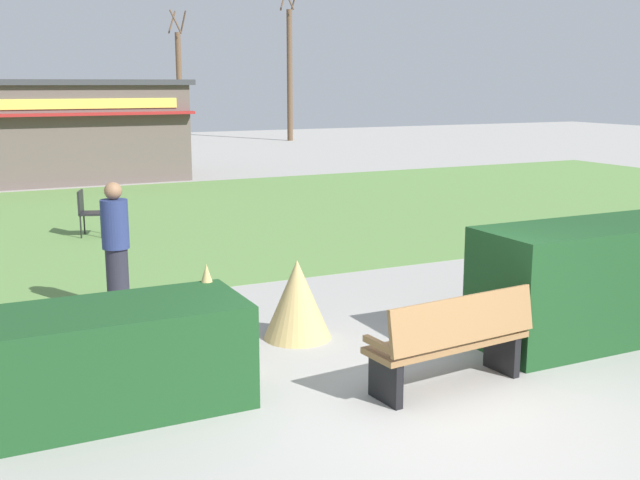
# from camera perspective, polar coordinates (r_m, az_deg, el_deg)

# --- Properties ---
(ground_plane) EXTENTS (80.00, 80.00, 0.00)m
(ground_plane) POSITION_cam_1_polar(r_m,az_deg,el_deg) (7.11, 8.78, -12.63)
(ground_plane) COLOR #999691
(lawn_patch) EXTENTS (36.00, 12.00, 0.01)m
(lawn_patch) POSITION_cam_1_polar(r_m,az_deg,el_deg) (16.95, -12.83, 1.41)
(lawn_patch) COLOR #5B8442
(lawn_patch) RESTS_ON ground_plane
(park_bench) EXTENTS (1.74, 0.68, 0.95)m
(park_bench) POSITION_cam_1_polar(r_m,az_deg,el_deg) (7.53, 9.74, -7.35)
(park_bench) COLOR olive
(park_bench) RESTS_ON ground_plane
(hedge_left) EXTENTS (2.30, 1.10, 0.96)m
(hedge_left) POSITION_cam_1_polar(r_m,az_deg,el_deg) (7.20, -14.77, -8.48)
(hedge_left) COLOR #19421E
(hedge_left) RESTS_ON ground_plane
(hedge_right) EXTENTS (2.73, 1.10, 1.34)m
(hedge_right) POSITION_cam_1_polar(r_m,az_deg,el_deg) (9.30, 19.37, -2.99)
(hedge_right) COLOR #19421E
(hedge_right) RESTS_ON ground_plane
(ornamental_grass_behind_left) EXTENTS (0.79, 0.79, 0.92)m
(ornamental_grass_behind_left) POSITION_cam_1_polar(r_m,az_deg,el_deg) (8.87, -1.69, -4.39)
(ornamental_grass_behind_left) COLOR tan
(ornamental_grass_behind_left) RESTS_ON ground_plane
(ornamental_grass_behind_right) EXTENTS (0.71, 0.71, 1.14)m
(ornamental_grass_behind_right) POSITION_cam_1_polar(r_m,az_deg,el_deg) (7.85, -8.28, -5.81)
(ornamental_grass_behind_right) COLOR tan
(ornamental_grass_behind_right) RESTS_ON ground_plane
(food_kiosk) EXTENTS (8.59, 4.82, 3.00)m
(food_kiosk) POSITION_cam_1_polar(r_m,az_deg,el_deg) (24.92, -20.23, 7.64)
(food_kiosk) COLOR #594C47
(food_kiosk) RESTS_ON ground_plane
(cafe_chair_west) EXTENTS (0.56, 0.56, 0.89)m
(cafe_chair_west) POSITION_cam_1_polar(r_m,az_deg,el_deg) (15.40, -16.85, 2.19)
(cafe_chair_west) COLOR black
(cafe_chair_west) RESTS_ON ground_plane
(person_strolling) EXTENTS (0.34, 0.34, 1.69)m
(person_strolling) POSITION_cam_1_polar(r_m,az_deg,el_deg) (10.06, -14.84, -0.53)
(person_strolling) COLOR #23232D
(person_strolling) RESTS_ON ground_plane
(parked_car_center_slot) EXTENTS (4.24, 2.13, 1.20)m
(parked_car_center_slot) POSITION_cam_1_polar(r_m,az_deg,el_deg) (31.39, -19.52, 6.76)
(parked_car_center_slot) COLOR maroon
(parked_car_center_slot) RESTS_ON ground_plane
(tree_left_bg) EXTENTS (0.91, 0.96, 7.55)m
(tree_left_bg) POSITION_cam_1_polar(r_m,az_deg,el_deg) (39.85, -2.26, 12.25)
(tree_left_bg) COLOR brown
(tree_left_bg) RESTS_ON ground_plane
(tree_right_bg) EXTENTS (0.91, 0.96, 6.43)m
(tree_right_bg) POSITION_cam_1_polar(r_m,az_deg,el_deg) (40.16, -10.36, 11.27)
(tree_right_bg) COLOR brown
(tree_right_bg) RESTS_ON ground_plane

